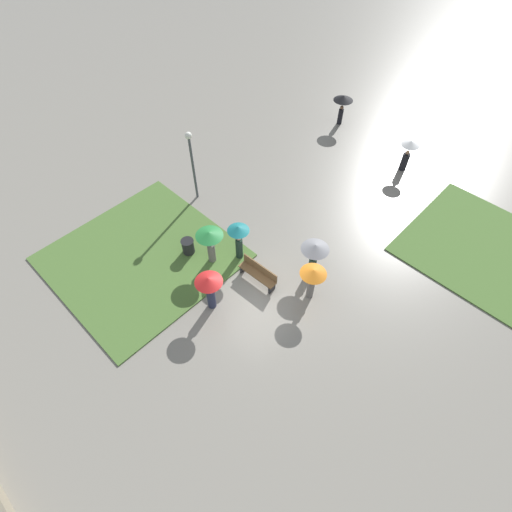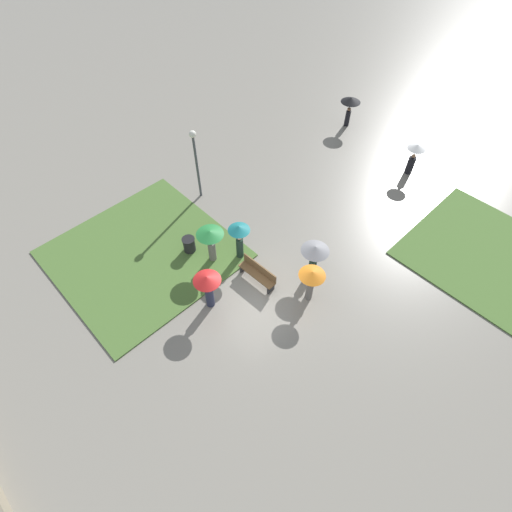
{
  "view_description": "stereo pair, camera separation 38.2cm",
  "coord_description": "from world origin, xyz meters",
  "px_view_note": "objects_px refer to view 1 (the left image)",
  "views": [
    {
      "loc": [
        6.31,
        -6.47,
        13.78
      ],
      "look_at": [
        -0.99,
        1.06,
        0.9
      ],
      "focal_mm": 28.0,
      "sensor_mm": 36.0,
      "label": 1
    },
    {
      "loc": [
        6.58,
        -6.2,
        13.78
      ],
      "look_at": [
        -0.99,
        1.06,
        0.9
      ],
      "focal_mm": 28.0,
      "sensor_mm": 36.0,
      "label": 2
    }
  ],
  "objects_px": {
    "crowd_person_teal": "(239,236)",
    "crowd_person_grey": "(315,251)",
    "crowd_person_red": "(209,286)",
    "crowd_person_green": "(210,240)",
    "lone_walker_far_path": "(343,102)",
    "lone_walker_mid_plaza": "(408,150)",
    "lamp_post": "(192,157)",
    "trash_bin": "(188,247)",
    "crowd_person_orange": "(313,276)",
    "park_bench": "(258,273)"
  },
  "relations": [
    {
      "from": "trash_bin",
      "to": "lone_walker_mid_plaza",
      "type": "distance_m",
      "value": 12.44
    },
    {
      "from": "crowd_person_grey",
      "to": "lone_walker_mid_plaza",
      "type": "distance_m",
      "value": 8.91
    },
    {
      "from": "crowd_person_grey",
      "to": "lone_walker_far_path",
      "type": "height_order",
      "value": "lone_walker_far_path"
    },
    {
      "from": "lamp_post",
      "to": "crowd_person_red",
      "type": "height_order",
      "value": "lamp_post"
    },
    {
      "from": "crowd_person_green",
      "to": "trash_bin",
      "type": "bearing_deg",
      "value": 0.57
    },
    {
      "from": "crowd_person_teal",
      "to": "crowd_person_green",
      "type": "distance_m",
      "value": 1.2
    },
    {
      "from": "crowd_person_teal",
      "to": "crowd_person_grey",
      "type": "height_order",
      "value": "crowd_person_teal"
    },
    {
      "from": "crowd_person_red",
      "to": "crowd_person_green",
      "type": "relative_size",
      "value": 1.02
    },
    {
      "from": "lamp_post",
      "to": "trash_bin",
      "type": "height_order",
      "value": "lamp_post"
    },
    {
      "from": "crowd_person_green",
      "to": "lone_walker_mid_plaza",
      "type": "xyz_separation_m",
      "value": [
        2.65,
        11.41,
        -0.15
      ]
    },
    {
      "from": "park_bench",
      "to": "trash_bin",
      "type": "distance_m",
      "value": 3.44
    },
    {
      "from": "park_bench",
      "to": "crowd_person_orange",
      "type": "height_order",
      "value": "crowd_person_orange"
    },
    {
      "from": "crowd_person_teal",
      "to": "crowd_person_grey",
      "type": "bearing_deg",
      "value": -60.25
    },
    {
      "from": "park_bench",
      "to": "lamp_post",
      "type": "xyz_separation_m",
      "value": [
        -5.81,
        1.59,
        1.99
      ]
    },
    {
      "from": "lone_walker_mid_plaza",
      "to": "lone_walker_far_path",
      "type": "bearing_deg",
      "value": 87.93
    },
    {
      "from": "crowd_person_teal",
      "to": "lone_walker_mid_plaza",
      "type": "xyz_separation_m",
      "value": [
        1.94,
        10.44,
        -0.18
      ]
    },
    {
      "from": "crowd_person_red",
      "to": "park_bench",
      "type": "bearing_deg",
      "value": -26.35
    },
    {
      "from": "trash_bin",
      "to": "lone_walker_mid_plaza",
      "type": "bearing_deg",
      "value": 72.43
    },
    {
      "from": "lone_walker_far_path",
      "to": "lone_walker_mid_plaza",
      "type": "xyz_separation_m",
      "value": [
        5.08,
        -1.16,
        -0.24
      ]
    },
    {
      "from": "crowd_person_teal",
      "to": "crowd_person_red",
      "type": "distance_m",
      "value": 2.74
    },
    {
      "from": "crowd_person_red",
      "to": "trash_bin",
      "type": "bearing_deg",
      "value": 52.72
    },
    {
      "from": "crowd_person_orange",
      "to": "park_bench",
      "type": "bearing_deg",
      "value": -136.99
    },
    {
      "from": "trash_bin",
      "to": "crowd_person_orange",
      "type": "xyz_separation_m",
      "value": [
        5.34,
        1.95,
        0.95
      ]
    },
    {
      "from": "lone_walker_mid_plaza",
      "to": "crowd_person_grey",
      "type": "bearing_deg",
      "value": -163.57
    },
    {
      "from": "lone_walker_far_path",
      "to": "crowd_person_green",
      "type": "bearing_deg",
      "value": 46.93
    },
    {
      "from": "crowd_person_red",
      "to": "lone_walker_mid_plaza",
      "type": "distance_m",
      "value": 13.01
    },
    {
      "from": "crowd_person_green",
      "to": "crowd_person_orange",
      "type": "height_order",
      "value": "crowd_person_green"
    },
    {
      "from": "crowd_person_red",
      "to": "crowd_person_green",
      "type": "xyz_separation_m",
      "value": [
        -1.73,
        1.57,
        -0.02
      ]
    },
    {
      "from": "trash_bin",
      "to": "crowd_person_orange",
      "type": "height_order",
      "value": "crowd_person_orange"
    },
    {
      "from": "park_bench",
      "to": "crowd_person_teal",
      "type": "height_order",
      "value": "crowd_person_teal"
    },
    {
      "from": "lamp_post",
      "to": "crowd_person_green",
      "type": "relative_size",
      "value": 2.05
    },
    {
      "from": "park_bench",
      "to": "lamp_post",
      "type": "relative_size",
      "value": 0.48
    },
    {
      "from": "crowd_person_grey",
      "to": "lone_walker_mid_plaza",
      "type": "bearing_deg",
      "value": -142.74
    },
    {
      "from": "crowd_person_teal",
      "to": "crowd_person_orange",
      "type": "height_order",
      "value": "crowd_person_teal"
    },
    {
      "from": "trash_bin",
      "to": "crowd_person_grey",
      "type": "distance_m",
      "value": 5.57
    },
    {
      "from": "lamp_post",
      "to": "crowd_person_green",
      "type": "height_order",
      "value": "lamp_post"
    },
    {
      "from": "crowd_person_teal",
      "to": "lone_walker_far_path",
      "type": "bearing_deg",
      "value": 15.74
    },
    {
      "from": "crowd_person_grey",
      "to": "crowd_person_teal",
      "type": "bearing_deg",
      "value": -29.19
    },
    {
      "from": "crowd_person_grey",
      "to": "crowd_person_red",
      "type": "xyz_separation_m",
      "value": [
        -1.79,
        -4.11,
        0.0
      ]
    },
    {
      "from": "park_bench",
      "to": "crowd_person_grey",
      "type": "relative_size",
      "value": 1.03
    },
    {
      "from": "crowd_person_red",
      "to": "lone_walker_mid_plaza",
      "type": "bearing_deg",
      "value": -19.27
    },
    {
      "from": "lamp_post",
      "to": "crowd_person_red",
      "type": "relative_size",
      "value": 2.0
    },
    {
      "from": "lamp_post",
      "to": "crowd_person_orange",
      "type": "relative_size",
      "value": 2.15
    },
    {
      "from": "lone_walker_mid_plaza",
      "to": "crowd_person_teal",
      "type": "bearing_deg",
      "value": -179.71
    },
    {
      "from": "crowd_person_orange",
      "to": "crowd_person_green",
      "type": "bearing_deg",
      "value": -139.79
    },
    {
      "from": "lone_walker_far_path",
      "to": "lone_walker_mid_plaza",
      "type": "relative_size",
      "value": 1.02
    },
    {
      "from": "trash_bin",
      "to": "lone_walker_mid_plaza",
      "type": "relative_size",
      "value": 0.44
    },
    {
      "from": "crowd_person_teal",
      "to": "crowd_person_green",
      "type": "xyz_separation_m",
      "value": [
        -0.71,
        -0.97,
        -0.02
      ]
    },
    {
      "from": "crowd_person_teal",
      "to": "lone_walker_far_path",
      "type": "height_order",
      "value": "crowd_person_teal"
    },
    {
      "from": "lamp_post",
      "to": "lone_walker_mid_plaza",
      "type": "distance_m",
      "value": 11.18
    }
  ]
}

